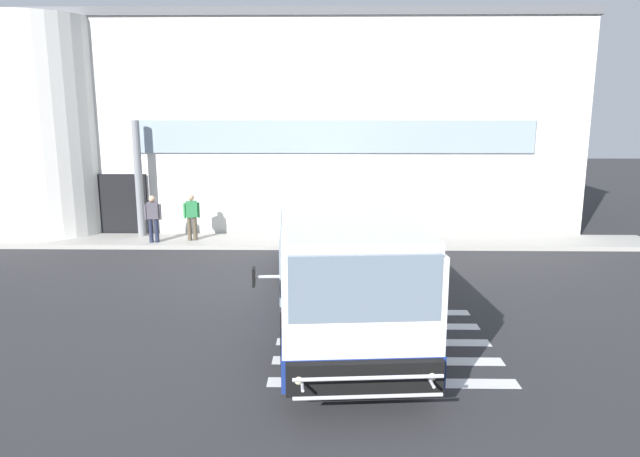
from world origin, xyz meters
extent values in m
cube|color=#2B2B2D|center=(0.00, 0.00, -0.01)|extent=(80.00, 90.00, 0.02)
cube|color=silver|center=(2.00, -6.00, 0.00)|extent=(4.40, 0.36, 0.01)
cube|color=silver|center=(2.00, -5.10, 0.00)|extent=(4.40, 0.36, 0.01)
cube|color=silver|center=(2.00, -4.20, 0.00)|extent=(4.40, 0.36, 0.01)
cube|color=silver|center=(2.00, -3.30, 0.00)|extent=(4.40, 0.36, 0.01)
cube|color=silver|center=(2.00, -2.40, 0.00)|extent=(4.40, 0.36, 0.01)
cube|color=silver|center=(0.00, 12.00, 4.03)|extent=(20.89, 12.00, 8.07)
cube|color=#56565B|center=(0.00, 12.00, 8.22)|extent=(21.09, 12.20, 0.30)
cylinder|color=silver|center=(-9.94, 6.50, 4.03)|extent=(4.40, 4.40, 8.07)
cube|color=black|center=(-6.94, 5.95, 1.20)|extent=(1.80, 0.16, 2.40)
cube|color=#8C9EAD|center=(1.00, 5.96, 3.80)|extent=(14.89, 0.10, 1.20)
cube|color=#9E9B93|center=(0.00, 4.80, 0.07)|extent=(24.89, 2.00, 0.15)
cylinder|color=slate|center=(-6.12, 5.40, 2.28)|extent=(0.28, 0.28, 4.26)
cube|color=silver|center=(1.04, -1.80, 1.42)|extent=(3.32, 10.56, 2.15)
cube|color=navy|center=(1.04, -1.80, 0.62)|extent=(3.36, 10.61, 0.55)
cube|color=silver|center=(1.04, -1.80, 2.60)|extent=(3.21, 10.36, 0.20)
cube|color=slate|center=(1.43, -6.93, 2.02)|extent=(2.35, 0.30, 1.05)
cube|color=slate|center=(2.31, -1.40, 1.92)|extent=(0.73, 9.18, 0.95)
cube|color=slate|center=(-0.27, -1.59, 1.92)|extent=(0.73, 9.18, 0.95)
cube|color=black|center=(1.43, -6.93, 2.38)|extent=(2.15, 0.26, 0.28)
cube|color=black|center=(1.44, -7.06, 0.63)|extent=(2.46, 0.38, 0.52)
sphere|color=beige|center=(2.46, -7.03, 0.65)|extent=(0.18, 0.18, 0.18)
sphere|color=beige|center=(0.42, -7.18, 0.65)|extent=(0.18, 0.18, 0.18)
cylinder|color=#B7B7BF|center=(-0.08, -6.85, 2.17)|extent=(0.40, 0.08, 0.05)
cube|color=black|center=(-0.28, -6.86, 2.17)|extent=(0.05, 0.20, 0.28)
cylinder|color=black|center=(2.47, -5.10, 0.50)|extent=(0.37, 1.02, 1.00)
cylinder|color=black|center=(0.13, -5.28, 0.50)|extent=(0.37, 1.02, 1.00)
cylinder|color=black|center=(2.07, 0.29, 0.50)|extent=(0.37, 1.02, 1.00)
cylinder|color=black|center=(-0.28, 0.11, 0.50)|extent=(0.37, 1.02, 1.00)
cylinder|color=black|center=(1.97, 1.58, 0.50)|extent=(0.37, 1.02, 1.00)
cylinder|color=black|center=(-0.38, 1.41, 0.50)|extent=(0.37, 1.02, 1.00)
cylinder|color=#B7B7BF|center=(1.47, -7.43, 0.50)|extent=(2.25, 0.23, 0.06)
cylinder|color=#B7B7BF|center=(1.47, -7.43, 0.80)|extent=(2.25, 0.23, 0.06)
cylinder|color=#B7B7BF|center=(2.42, -7.16, 0.65)|extent=(0.09, 0.50, 0.05)
cylinder|color=#B7B7BF|center=(0.48, -7.31, 0.65)|extent=(0.09, 0.50, 0.05)
cylinder|color=#1E2338|center=(-5.23, 4.31, 0.57)|extent=(0.15, 0.15, 0.85)
cylinder|color=#1E2338|center=(-5.42, 4.28, 0.57)|extent=(0.15, 0.15, 0.85)
cube|color=#4C4751|center=(-5.32, 4.29, 1.29)|extent=(0.41, 0.27, 0.58)
sphere|color=tan|center=(-5.32, 4.29, 1.71)|extent=(0.23, 0.23, 0.23)
cylinder|color=#4C4751|center=(-5.08, 4.32, 1.24)|extent=(0.09, 0.09, 0.55)
cylinder|color=#4C4751|center=(-5.57, 4.26, 1.24)|extent=(0.09, 0.09, 0.55)
cylinder|color=#4C4233|center=(-3.95, 4.68, 0.57)|extent=(0.15, 0.15, 0.85)
cylinder|color=#4C4233|center=(-4.13, 4.60, 0.57)|extent=(0.15, 0.15, 0.85)
cube|color=#338C4C|center=(-4.04, 4.64, 1.29)|extent=(0.44, 0.35, 0.58)
sphere|color=tan|center=(-4.04, 4.64, 1.71)|extent=(0.23, 0.23, 0.23)
cylinder|color=#338C4C|center=(-3.81, 4.74, 1.24)|extent=(0.09, 0.09, 0.55)
cylinder|color=#338C4C|center=(-4.27, 4.54, 1.24)|extent=(0.09, 0.09, 0.55)
cube|color=black|center=(-4.11, 4.80, 1.27)|extent=(0.35, 0.28, 0.44)
camera|label=1|loc=(0.88, -15.18, 4.63)|focal=31.74mm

